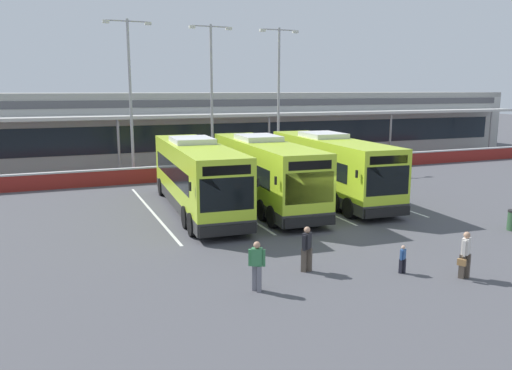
{
  "coord_description": "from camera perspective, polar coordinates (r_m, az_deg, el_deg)",
  "views": [
    {
      "loc": [
        -10.98,
        -20.07,
        6.28
      ],
      "look_at": [
        -1.61,
        3.0,
        1.6
      ],
      "focal_mm": 35.67,
      "sensor_mm": 36.0,
      "label": 1
    }
  ],
  "objects": [
    {
      "name": "pedestrian_child",
      "position": [
        18.47,
        16.13,
        -7.9
      ],
      "size": [
        0.32,
        0.22,
        1.0
      ],
      "color": "black",
      "rests_on": "ground"
    },
    {
      "name": "bay_stripe_centre",
      "position": [
        31.9,
        11.21,
        -0.91
      ],
      "size": [
        0.14,
        13.0,
        0.01
      ],
      "primitive_type": "cube",
      "color": "silver",
      "rests_on": "ground"
    },
    {
      "name": "pedestrian_in_dark_coat",
      "position": [
        17.91,
        5.72,
        -6.98
      ],
      "size": [
        0.48,
        0.41,
        1.62
      ],
      "color": "#4C4238",
      "rests_on": "ground"
    },
    {
      "name": "red_barrier_wall",
      "position": [
        36.72,
        -4.43,
        1.64
      ],
      "size": [
        60.0,
        0.4,
        1.1
      ],
      "color": "maroon",
      "rests_on": "ground"
    },
    {
      "name": "ground_plane",
      "position": [
        23.73,
        6.37,
        -4.77
      ],
      "size": [
        200.0,
        200.0,
        0.0
      ],
      "primitive_type": "plane",
      "color": "#4C4C51"
    },
    {
      "name": "pedestrian_near_bin",
      "position": [
        16.17,
        0.1,
        -8.89
      ],
      "size": [
        0.51,
        0.41,
        1.62
      ],
      "color": "slate",
      "rests_on": "ground"
    },
    {
      "name": "bay_stripe_far_west",
      "position": [
        27.22,
        -11.61,
        -2.91
      ],
      "size": [
        0.14,
        13.0,
        0.01
      ],
      "primitive_type": "cube",
      "color": "silver",
      "rests_on": "ground"
    },
    {
      "name": "pedestrian_with_handbag",
      "position": [
        18.59,
        22.42,
        -7.15
      ],
      "size": [
        0.64,
        0.46,
        1.62
      ],
      "color": "#4C4238",
      "rests_on": "ground"
    },
    {
      "name": "lamp_post_east",
      "position": [
        40.91,
        2.56,
        10.65
      ],
      "size": [
        3.24,
        0.28,
        11.0
      ],
      "color": "#9E9EA3",
      "rests_on": "ground"
    },
    {
      "name": "bay_stripe_west",
      "position": [
        28.25,
        -3.21,
        -2.21
      ],
      "size": [
        0.14,
        13.0,
        0.01
      ],
      "primitive_type": "cube",
      "color": "silver",
      "rests_on": "ground"
    },
    {
      "name": "bay_stripe_mid_west",
      "position": [
        29.84,
        4.44,
        -1.53
      ],
      "size": [
        0.14,
        13.0,
        0.01
      ],
      "primitive_type": "cube",
      "color": "silver",
      "rests_on": "ground"
    },
    {
      "name": "coach_bus_leftmost",
      "position": [
        26.69,
        -6.68,
        0.88
      ],
      "size": [
        3.5,
        12.28,
        3.78
      ],
      "color": "#B7DB2D",
      "rests_on": "ground"
    },
    {
      "name": "coach_bus_left_centre",
      "position": [
        27.87,
        0.89,
        1.36
      ],
      "size": [
        3.5,
        12.28,
        3.78
      ],
      "color": "#B7DB2D",
      "rests_on": "ground"
    },
    {
      "name": "coach_bus_centre",
      "position": [
        29.91,
        8.26,
        1.89
      ],
      "size": [
        3.5,
        12.28,
        3.78
      ],
      "color": "#B7DB2D",
      "rests_on": "ground"
    },
    {
      "name": "lamp_post_west",
      "position": [
        36.83,
        -13.93,
        10.35
      ],
      "size": [
        3.24,
        0.28,
        11.0
      ],
      "color": "#9E9EA3",
      "rests_on": "ground"
    },
    {
      "name": "terminal_building",
      "position": [
        48.36,
        -8.99,
        6.64
      ],
      "size": [
        70.0,
        13.0,
        6.0
      ],
      "color": "#B7B7B2",
      "rests_on": "ground"
    },
    {
      "name": "lamp_post_centre",
      "position": [
        38.85,
        -5.0,
        10.62
      ],
      "size": [
        3.24,
        0.28,
        11.0
      ],
      "color": "#9E9EA3",
      "rests_on": "ground"
    }
  ]
}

